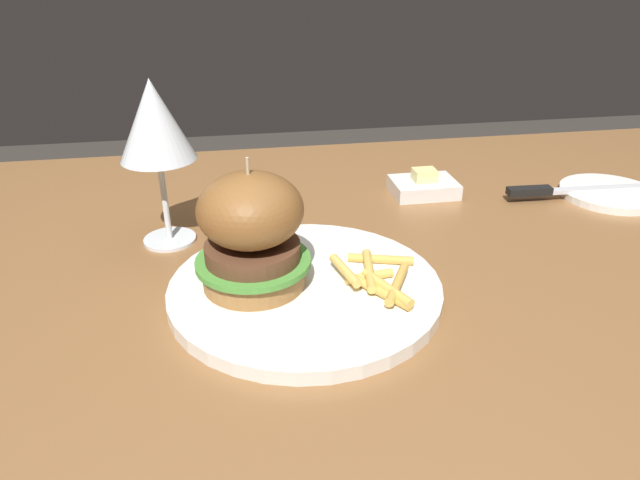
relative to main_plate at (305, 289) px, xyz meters
The scene contains 8 objects.
dining_table 0.15m from the main_plate, 40.29° to the left, with size 1.35×0.79×0.74m.
main_plate is the anchor object (origin of this frame).
burger_sandwich 0.08m from the main_plate, behind, with size 0.11×0.11×0.13m.
fries_pile 0.07m from the main_plate, 11.25° to the right, with size 0.09×0.11×0.02m.
wine_glass 0.24m from the main_plate, 134.14° to the left, with size 0.08×0.08×0.19m.
bread_plate 0.48m from the main_plate, 21.39° to the left, with size 0.13×0.13×0.01m, color white.
table_knife 0.44m from the main_plate, 24.13° to the left, with size 0.24×0.02×0.01m.
butter_dish 0.31m from the main_plate, 48.91° to the left, with size 0.09×0.07×0.04m.
Camera 1 is at (-0.16, -0.55, 1.04)m, focal length 32.00 mm.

